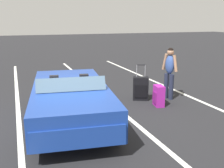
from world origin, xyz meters
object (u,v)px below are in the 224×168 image
object	(u,v)px
suitcase_medium_bright	(159,96)
traveler_person	(170,71)
suitcase_large_black	(141,88)
convertible_car	(71,102)

from	to	relation	value
suitcase_medium_bright	traveler_person	world-z (taller)	traveler_person
suitcase_large_black	suitcase_medium_bright	world-z (taller)	suitcase_large_black
suitcase_large_black	traveler_person	size ratio (longest dim) A/B	0.69
traveler_person	suitcase_large_black	bearing A→B (deg)	-31.65
convertible_car	suitcase_medium_bright	world-z (taller)	convertible_car
suitcase_large_black	suitcase_medium_bright	size ratio (longest dim) A/B	1.83
suitcase_large_black	traveler_person	distance (m)	1.08
suitcase_large_black	suitcase_medium_bright	bearing A→B (deg)	40.72
convertible_car	suitcase_medium_bright	size ratio (longest dim) A/B	7.00
suitcase_medium_bright	traveler_person	distance (m)	1.06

